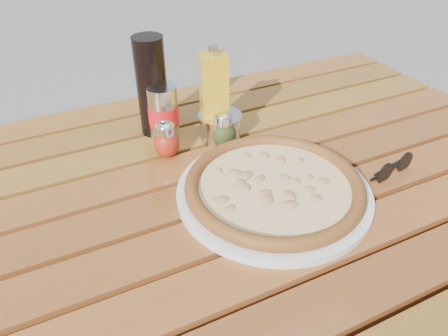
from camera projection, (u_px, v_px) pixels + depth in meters
name	position (u px, v px, depth m)	size (l,w,h in m)	color
table	(228.00, 216.00, 0.88)	(1.40, 0.90, 0.75)	#341A0B
plate	(274.00, 192.00, 0.81)	(0.36, 0.36, 0.01)	silver
pizza	(274.00, 186.00, 0.80)	(0.37, 0.37, 0.03)	#FFEBB6
pepper_shaker	(166.00, 140.00, 0.90)	(0.06, 0.06, 0.08)	#B02914
oregano_shaker	(223.00, 130.00, 0.93)	(0.06, 0.06, 0.08)	#373F19
dark_bottle	(152.00, 87.00, 0.94)	(0.07, 0.07, 0.22)	black
soda_can	(163.00, 112.00, 0.96)	(0.09, 0.09, 0.12)	silver
olive_oil_cruet	(214.00, 97.00, 0.93)	(0.07, 0.07, 0.21)	#B89213
parmesan_tin	(220.00, 126.00, 0.96)	(0.11, 0.11, 0.07)	silver
sunglasses	(394.00, 168.00, 0.86)	(0.11, 0.04, 0.04)	black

